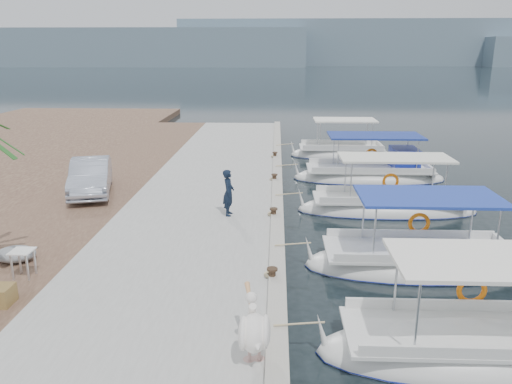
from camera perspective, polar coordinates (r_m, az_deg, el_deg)
ground at (r=16.36m, az=3.20°, el=-6.24°), size 400.00×400.00×0.00m
concrete_quay at (r=21.18m, az=-5.10°, el=-0.36°), size 6.00×40.00×0.50m
quay_curb at (r=20.92m, az=2.45°, el=0.36°), size 0.44×40.00×0.12m
cobblestone_strip at (r=22.38m, az=-17.91°, el=-0.20°), size 4.00×40.00×0.50m
distant_hills at (r=218.71m, az=10.63°, el=16.04°), size 330.00×60.00×18.00m
fishing_caique_a at (r=11.76m, az=23.42°, el=-16.44°), size 6.47×2.30×2.83m
fishing_caique_b at (r=15.49m, az=17.90°, el=-7.85°), size 6.57×2.44×2.83m
fishing_caique_c at (r=20.36m, az=14.72°, el=-1.88°), size 7.05×2.10×2.83m
fishing_caique_d at (r=25.23m, az=13.00°, el=1.80°), size 7.41×2.54×2.83m
fishing_caique_e at (r=30.52m, az=9.66°, el=4.28°), size 6.03×2.36×2.83m
mooring_bollards at (r=17.53m, az=2.03°, el=-2.28°), size 0.28×20.28×0.33m
pelican at (r=9.67m, az=-0.22°, el=-15.52°), size 0.68×1.57×1.21m
fisherman at (r=17.59m, az=-3.16°, el=-0.07°), size 0.41×0.61×1.65m
parked_car at (r=21.41m, az=-18.38°, el=1.70°), size 2.58×4.51×1.41m
wooden_crate at (r=13.13m, az=-27.20°, el=-10.47°), size 0.55×0.55×0.44m
tarp_bundle at (r=15.49m, az=-25.77°, el=-6.40°), size 1.10×0.90×0.40m
folding_table at (r=14.23m, az=-25.11°, el=-6.85°), size 0.55×0.55×0.73m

